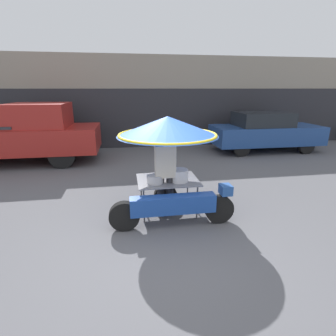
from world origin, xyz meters
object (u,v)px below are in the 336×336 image
parked_car (265,131)px  pickup_truck (18,135)px  vendor_motorcycle_cart (168,139)px  vendor_person (165,171)px

parked_car → pickup_truck: 8.92m
vendor_motorcycle_cart → parked_car: 6.73m
parked_car → pickup_truck: pickup_truck is taller
pickup_truck → vendor_motorcycle_cart: bearing=-46.1°
vendor_motorcycle_cart → vendor_person: bearing=-129.0°
vendor_person → pickup_truck: 6.15m
parked_car → vendor_motorcycle_cart: bearing=-134.2°
vendor_motorcycle_cart → vendor_person: size_ratio=1.40×
parked_car → vendor_person: bearing=-134.1°
vendor_motorcycle_cart → parked_car: size_ratio=0.54×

